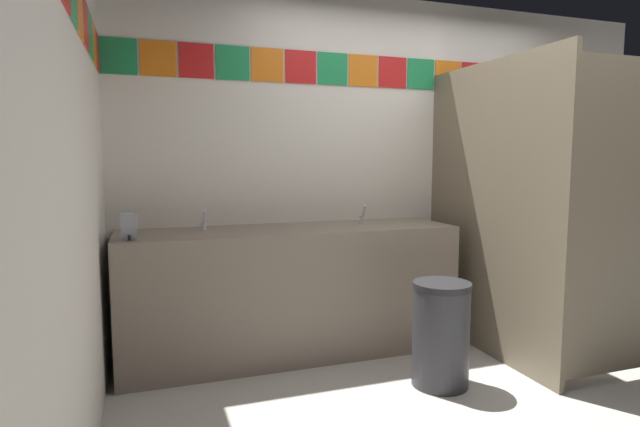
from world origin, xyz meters
The scene contains 10 objects.
ground_plane centered at (0.00, 0.00, 0.00)m, with size 9.84×9.84×0.00m, color #B2ADA3.
wall_back centered at (0.00, 1.48, 1.30)m, with size 4.47×0.09×2.59m.
wall_side centered at (-2.27, 0.00, 1.30)m, with size 0.09×2.87×2.59m.
vanity_counter centered at (-1.04, 1.13, 0.45)m, with size 2.30×0.61×0.89m.
faucet_left centered at (-1.61, 1.22, 0.94)m, with size 0.04×0.10×0.14m.
faucet_right centered at (-0.46, 1.22, 0.94)m, with size 0.04×0.10×0.14m.
soap_dispenser centered at (-2.07, 0.94, 0.97)m, with size 0.09×0.09×0.16m.
stall_divider centered at (0.43, 0.46, 1.01)m, with size 0.92×1.44×2.02m.
toilet centered at (0.81, 1.06, 0.30)m, with size 0.39×0.49×0.74m.
trash_bin centered at (-0.33, 0.34, 0.32)m, with size 0.35×0.35×0.63m.
Camera 1 is at (-1.99, -2.25, 1.36)m, focal length 28.90 mm.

